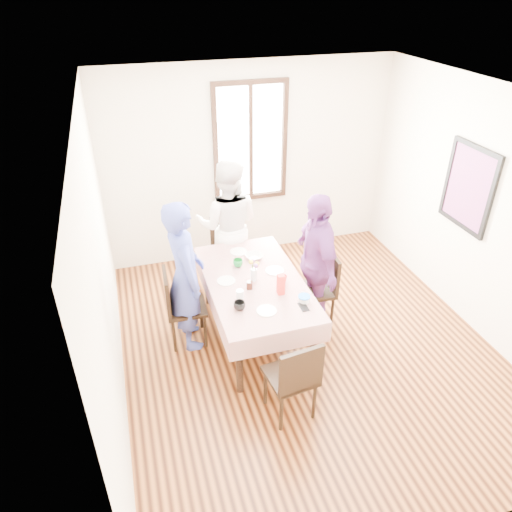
% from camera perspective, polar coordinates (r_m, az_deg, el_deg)
% --- Properties ---
extents(ground, '(4.50, 4.50, 0.00)m').
position_cam_1_polar(ground, '(5.48, 6.04, -10.54)').
color(ground, black).
rests_on(ground, ground).
extents(back_wall, '(4.00, 0.00, 4.00)m').
position_cam_1_polar(back_wall, '(6.63, -0.71, 11.02)').
color(back_wall, beige).
rests_on(back_wall, ground).
extents(right_wall, '(0.00, 4.50, 4.50)m').
position_cam_1_polar(right_wall, '(5.74, 25.72, 4.50)').
color(right_wall, beige).
rests_on(right_wall, ground).
extents(window_frame, '(1.02, 0.06, 1.62)m').
position_cam_1_polar(window_frame, '(6.51, -0.67, 13.44)').
color(window_frame, black).
rests_on(window_frame, back_wall).
extents(window_pane, '(0.90, 0.02, 1.50)m').
position_cam_1_polar(window_pane, '(6.52, -0.70, 13.47)').
color(window_pane, white).
rests_on(window_pane, back_wall).
extents(art_poster, '(0.04, 0.76, 0.96)m').
position_cam_1_polar(art_poster, '(5.85, 24.20, 7.54)').
color(art_poster, red).
rests_on(art_poster, right_wall).
extents(dining_table, '(0.89, 1.66, 0.75)m').
position_cam_1_polar(dining_table, '(5.34, -0.16, -6.40)').
color(dining_table, black).
rests_on(dining_table, ground).
extents(tablecloth, '(1.01, 1.78, 0.01)m').
position_cam_1_polar(tablecloth, '(5.12, -0.16, -3.02)').
color(tablecloth, '#610706').
rests_on(tablecloth, dining_table).
extents(chair_left, '(0.44, 0.44, 0.91)m').
position_cam_1_polar(chair_left, '(5.30, -8.37, -6.07)').
color(chair_left, black).
rests_on(chair_left, ground).
extents(chair_right, '(0.44, 0.44, 0.91)m').
position_cam_1_polar(chair_right, '(5.55, 7.04, -4.05)').
color(chair_right, black).
rests_on(chair_right, ground).
extents(chair_far, '(0.42, 0.42, 0.91)m').
position_cam_1_polar(chair_far, '(6.21, -3.16, 0.35)').
color(chair_far, black).
rests_on(chair_far, ground).
extents(chair_near, '(0.47, 0.47, 0.91)m').
position_cam_1_polar(chair_near, '(4.48, 4.15, -14.12)').
color(chair_near, black).
rests_on(chair_near, ground).
extents(person_left, '(0.45, 0.65, 1.72)m').
position_cam_1_polar(person_left, '(5.07, -8.49, -2.39)').
color(person_left, '#3A4397').
rests_on(person_left, ground).
extents(person_far, '(1.01, 0.90, 1.73)m').
position_cam_1_polar(person_far, '(5.99, -3.23, 3.60)').
color(person_far, white).
rests_on(person_far, ground).
extents(person_right, '(0.43, 0.98, 1.66)m').
position_cam_1_polar(person_right, '(5.33, 7.10, -0.78)').
color(person_right, '#6C3177').
rests_on(person_right, ground).
extents(mug_black, '(0.14, 0.14, 0.09)m').
position_cam_1_polar(mug_black, '(4.68, -2.00, -5.99)').
color(mug_black, black).
rests_on(mug_black, tablecloth).
extents(mug_flag, '(0.13, 0.13, 0.08)m').
position_cam_1_polar(mug_flag, '(5.07, 3.27, -2.81)').
color(mug_flag, red).
rests_on(mug_flag, tablecloth).
extents(mug_green, '(0.12, 0.12, 0.09)m').
position_cam_1_polar(mug_green, '(5.33, -2.18, -0.85)').
color(mug_green, '#0C7226').
rests_on(mug_green, tablecloth).
extents(serving_bowl, '(0.22, 0.22, 0.05)m').
position_cam_1_polar(serving_bowl, '(5.49, -0.24, -0.08)').
color(serving_bowl, white).
rests_on(serving_bowl, tablecloth).
extents(juice_carton, '(0.07, 0.07, 0.22)m').
position_cam_1_polar(juice_carton, '(4.86, 3.00, -3.42)').
color(juice_carton, red).
rests_on(juice_carton, tablecloth).
extents(butter_tub, '(0.11, 0.11, 0.06)m').
position_cam_1_polar(butter_tub, '(4.81, 5.79, -5.18)').
color(butter_tub, white).
rests_on(butter_tub, tablecloth).
extents(jam_jar, '(0.06, 0.06, 0.09)m').
position_cam_1_polar(jam_jar, '(4.96, -0.79, -3.52)').
color(jam_jar, black).
rests_on(jam_jar, tablecloth).
extents(drinking_glass, '(0.08, 0.08, 0.11)m').
position_cam_1_polar(drinking_glass, '(4.81, -1.94, -4.71)').
color(drinking_glass, silver).
rests_on(drinking_glass, tablecloth).
extents(smartphone, '(0.07, 0.15, 0.01)m').
position_cam_1_polar(smartphone, '(4.75, 5.73, -6.09)').
color(smartphone, black).
rests_on(smartphone, tablecloth).
extents(flower_vase, '(0.07, 0.07, 0.14)m').
position_cam_1_polar(flower_vase, '(5.08, -0.26, -2.25)').
color(flower_vase, silver).
rests_on(flower_vase, tablecloth).
extents(plate_left, '(0.20, 0.20, 0.01)m').
position_cam_1_polar(plate_left, '(5.11, -3.59, -2.99)').
color(plate_left, white).
rests_on(plate_left, tablecloth).
extents(plate_right, '(0.20, 0.20, 0.01)m').
position_cam_1_polar(plate_right, '(5.27, 2.27, -1.79)').
color(plate_right, white).
rests_on(plate_right, tablecloth).
extents(plate_far, '(0.20, 0.20, 0.01)m').
position_cam_1_polar(plate_far, '(5.62, -2.10, 0.52)').
color(plate_far, white).
rests_on(plate_far, tablecloth).
extents(plate_near, '(0.20, 0.20, 0.01)m').
position_cam_1_polar(plate_near, '(4.68, 1.29, -6.58)').
color(plate_near, white).
rests_on(plate_near, tablecloth).
extents(butter_lid, '(0.12, 0.12, 0.01)m').
position_cam_1_polar(butter_lid, '(4.79, 5.82, -4.85)').
color(butter_lid, blue).
rests_on(butter_lid, butter_tub).
extents(flower_bunch, '(0.09, 0.09, 0.10)m').
position_cam_1_polar(flower_bunch, '(5.02, -0.26, -1.10)').
color(flower_bunch, yellow).
rests_on(flower_bunch, flower_vase).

